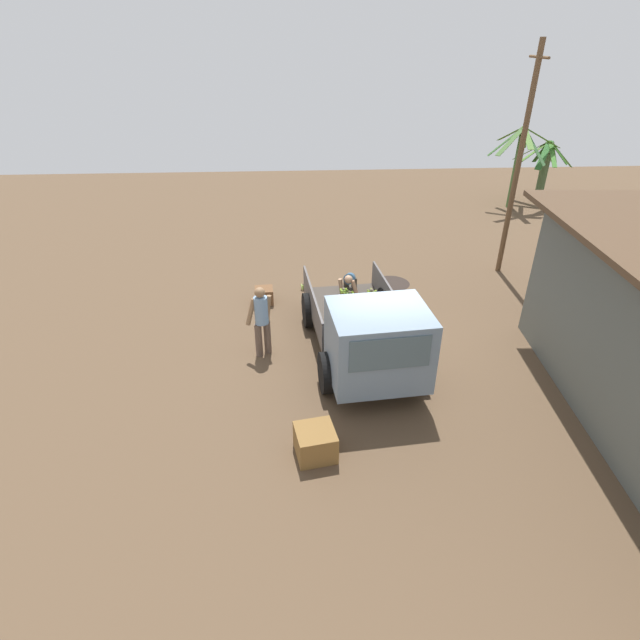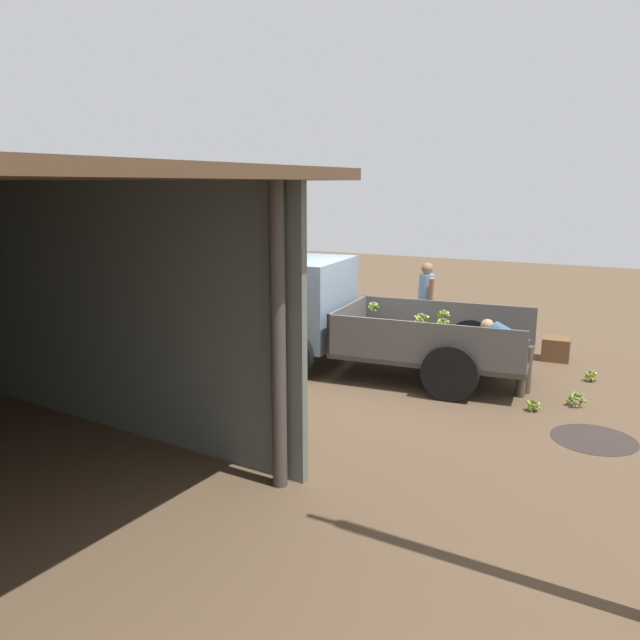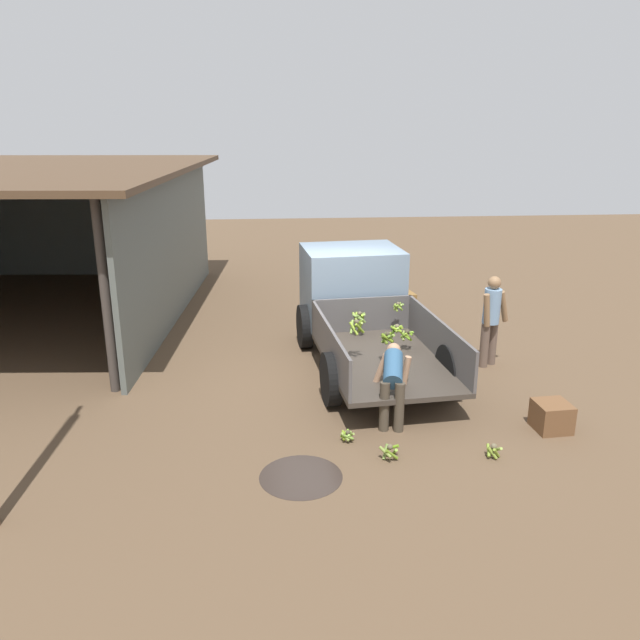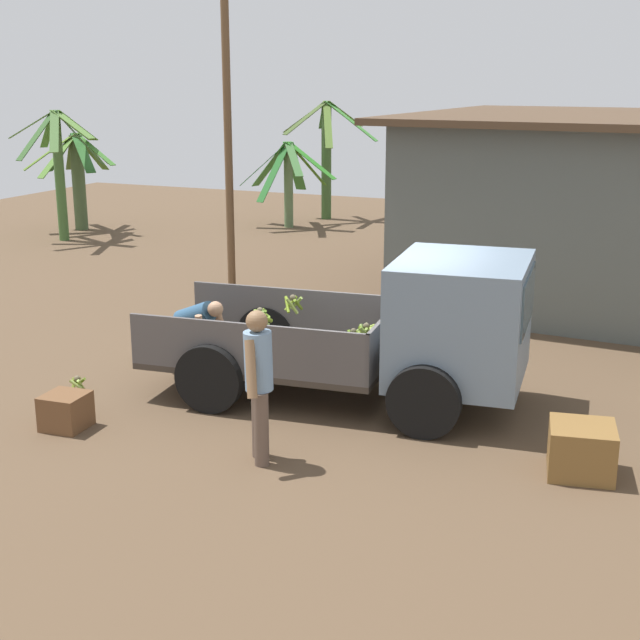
# 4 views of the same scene
# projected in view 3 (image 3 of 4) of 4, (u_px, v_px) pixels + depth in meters

# --- Properties ---
(ground) EXTENTS (36.00, 36.00, 0.00)m
(ground) POSITION_uv_depth(u_px,v_px,m) (339.00, 363.00, 11.68)
(ground) COLOR brown
(mud_patch_0) EXTENTS (1.07, 1.07, 0.01)m
(mud_patch_0) POSITION_uv_depth(u_px,v_px,m) (301.00, 477.00, 7.95)
(mud_patch_0) COLOR #2C221D
(mud_patch_0) RESTS_ON ground
(cargo_truck) EXTENTS (4.97, 2.54, 1.93)m
(cargo_truck) POSITION_uv_depth(u_px,v_px,m) (357.00, 299.00, 12.13)
(cargo_truck) COLOR #3A322B
(cargo_truck) RESTS_ON ground
(warehouse_shed) EXTENTS (9.85, 7.76, 3.38)m
(warehouse_shed) POSITION_uv_depth(u_px,v_px,m) (36.00, 206.00, 14.07)
(warehouse_shed) COLOR #565C57
(warehouse_shed) RESTS_ON ground
(person_foreground_visitor) EXTENTS (0.46, 0.63, 1.69)m
(person_foreground_visitor) POSITION_uv_depth(u_px,v_px,m) (491.00, 317.00, 11.28)
(person_foreground_visitor) COLOR brown
(person_foreground_visitor) RESTS_ON ground
(person_worker_loading) EXTENTS (0.85, 0.59, 1.12)m
(person_worker_loading) POSITION_uv_depth(u_px,v_px,m) (393.00, 380.00, 9.17)
(person_worker_loading) COLOR #42392C
(person_worker_loading) RESTS_ON ground
(banana_bunch_on_ground_0) EXTENTS (0.21, 0.21, 0.21)m
(banana_bunch_on_ground_0) POSITION_uv_depth(u_px,v_px,m) (493.00, 450.00, 8.37)
(banana_bunch_on_ground_0) COLOR brown
(banana_bunch_on_ground_0) RESTS_ON ground
(banana_bunch_on_ground_1) EXTENTS (0.29, 0.29, 0.22)m
(banana_bunch_on_ground_1) POSITION_uv_depth(u_px,v_px,m) (390.00, 451.00, 8.33)
(banana_bunch_on_ground_1) COLOR brown
(banana_bunch_on_ground_1) RESTS_ON ground
(banana_bunch_on_ground_2) EXTENTS (0.22, 0.21, 0.17)m
(banana_bunch_on_ground_2) POSITION_uv_depth(u_px,v_px,m) (347.00, 435.00, 8.80)
(banana_bunch_on_ground_2) COLOR #47402E
(banana_bunch_on_ground_2) RESTS_ON ground
(wooden_crate_0) EXTENTS (0.52, 0.52, 0.42)m
(wooden_crate_0) POSITION_uv_depth(u_px,v_px,m) (552.00, 416.00, 9.10)
(wooden_crate_0) COLOR brown
(wooden_crate_0) RESTS_ON ground
(wooden_crate_1) EXTENTS (0.78, 0.78, 0.54)m
(wooden_crate_1) POSITION_uv_depth(u_px,v_px,m) (398.00, 303.00, 14.50)
(wooden_crate_1) COLOR brown
(wooden_crate_1) RESTS_ON ground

